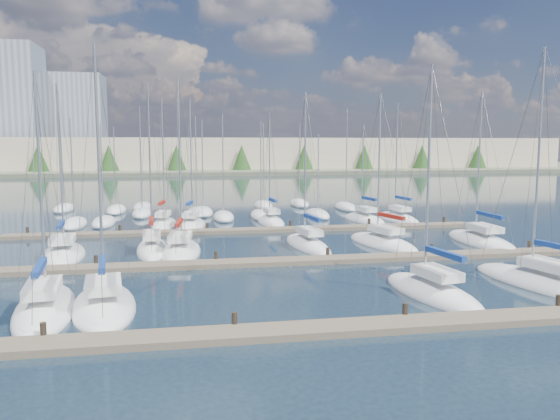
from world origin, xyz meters
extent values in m
plane|color=#1D2D3A|center=(0.00, 60.00, 0.00)|extent=(400.00, 400.00, 0.00)
cube|color=#6B5E4C|center=(0.00, 2.00, 0.15)|extent=(44.00, 1.80, 0.35)
cylinder|color=#2D261C|center=(-12.00, 2.90, 0.30)|extent=(0.26, 0.26, 1.10)
cylinder|color=#2D261C|center=(-4.00, 2.90, 0.30)|extent=(0.26, 0.26, 1.10)
cylinder|color=#2D261C|center=(4.00, 2.90, 0.30)|extent=(0.26, 0.26, 1.10)
cylinder|color=#2D261C|center=(12.00, 2.90, 0.30)|extent=(0.26, 0.26, 1.10)
cube|color=#6B5E4C|center=(0.00, 16.00, 0.15)|extent=(44.00, 1.80, 0.35)
cylinder|color=#2D261C|center=(-12.00, 16.90, 0.30)|extent=(0.26, 0.26, 1.10)
cylinder|color=#2D261C|center=(-4.00, 16.90, 0.30)|extent=(0.26, 0.26, 1.10)
cylinder|color=#2D261C|center=(4.00, 16.90, 0.30)|extent=(0.26, 0.26, 1.10)
cylinder|color=#2D261C|center=(12.00, 16.90, 0.30)|extent=(0.26, 0.26, 1.10)
cylinder|color=#2D261C|center=(20.00, 16.90, 0.30)|extent=(0.26, 0.26, 1.10)
cube|color=#6B5E4C|center=(0.00, 30.00, 0.15)|extent=(44.00, 1.80, 0.35)
cylinder|color=#2D261C|center=(-20.00, 30.90, 0.30)|extent=(0.26, 0.26, 1.10)
cylinder|color=#2D261C|center=(-12.00, 30.90, 0.30)|extent=(0.26, 0.26, 1.10)
cylinder|color=#2D261C|center=(-4.00, 30.90, 0.30)|extent=(0.26, 0.26, 1.10)
cylinder|color=#2D261C|center=(4.00, 30.90, 0.30)|extent=(0.26, 0.26, 1.10)
cylinder|color=#2D261C|center=(12.00, 30.90, 0.30)|extent=(0.26, 0.26, 1.10)
cylinder|color=#2D261C|center=(20.00, 30.90, 0.30)|extent=(0.26, 0.26, 1.10)
ellipsoid|color=white|center=(3.61, 21.74, 0.05)|extent=(3.33, 8.79, 1.60)
cube|color=silver|center=(3.66, 21.31, 1.35)|extent=(1.63, 3.13, 0.50)
cylinder|color=#9EA0A5|center=(3.53, 22.42, 6.71)|extent=(0.14, 0.14, 11.22)
cylinder|color=#9EA0A5|center=(3.75, 20.63, 2.40)|extent=(0.53, 3.59, 0.10)
cube|color=navy|center=(3.75, 20.63, 2.52)|extent=(0.69, 3.32, 0.30)
ellipsoid|color=white|center=(-8.61, 22.08, 0.05)|extent=(2.73, 8.38, 1.60)
cube|color=silver|center=(-8.59, 21.67, 1.35)|extent=(1.43, 2.95, 0.50)
cylinder|color=#9EA0A5|center=(-8.65, 22.74, 6.96)|extent=(0.14, 0.14, 11.73)
cylinder|color=#9EA0A5|center=(-8.56, 21.01, 2.40)|extent=(0.26, 3.48, 0.10)
cube|color=maroon|center=(-8.56, 21.01, 2.52)|extent=(0.45, 3.21, 0.30)
ellipsoid|color=white|center=(2.77, 35.28, 0.05)|extent=(2.84, 7.22, 1.60)
cube|color=maroon|center=(2.77, 35.28, 0.05)|extent=(1.46, 3.47, 0.12)
cube|color=silver|center=(2.80, 34.93, 1.35)|extent=(1.47, 2.56, 0.50)
cylinder|color=#9EA0A5|center=(2.74, 35.85, 6.29)|extent=(0.14, 0.14, 10.38)
cylinder|color=#9EA0A5|center=(2.84, 34.37, 2.40)|extent=(0.31, 2.97, 0.10)
cube|color=navy|center=(2.84, 34.37, 2.52)|extent=(0.49, 2.75, 0.30)
ellipsoid|color=white|center=(-5.46, 33.81, 0.05)|extent=(3.77, 7.36, 1.60)
cube|color=silver|center=(-5.52, 33.46, 1.35)|extent=(1.82, 2.67, 0.50)
cylinder|color=#9EA0A5|center=(-5.36, 34.36, 6.83)|extent=(0.14, 0.14, 11.47)
cylinder|color=#9EA0A5|center=(-5.62, 32.91, 2.40)|extent=(0.63, 2.92, 0.10)
cube|color=navy|center=(-5.62, 32.91, 2.52)|extent=(0.78, 2.72, 0.30)
ellipsoid|color=white|center=(12.92, 35.07, 0.05)|extent=(3.84, 7.83, 1.60)
cube|color=silver|center=(12.98, 34.70, 1.35)|extent=(1.86, 2.83, 0.50)
cylinder|color=#9EA0A5|center=(12.82, 35.66, 5.71)|extent=(0.14, 0.14, 9.22)
cylinder|color=#9EA0A5|center=(13.08, 34.11, 2.40)|extent=(0.61, 3.12, 0.10)
cube|color=navy|center=(13.08, 34.11, 2.52)|extent=(0.77, 2.91, 0.30)
ellipsoid|color=white|center=(16.75, 35.14, 0.05)|extent=(3.30, 8.33, 1.60)
cube|color=black|center=(16.75, 35.14, 0.05)|extent=(1.68, 4.01, 0.12)
cube|color=silver|center=(16.79, 34.74, 1.35)|extent=(1.62, 2.97, 0.50)
cylinder|color=#9EA0A5|center=(16.67, 35.79, 6.84)|extent=(0.14, 0.14, 11.49)
cylinder|color=#9EA0A5|center=(16.87, 34.10, 2.40)|extent=(0.50, 3.39, 0.10)
cube|color=navy|center=(16.87, 34.10, 2.52)|extent=(0.66, 3.15, 0.30)
ellipsoid|color=white|center=(9.86, 21.52, 0.05)|extent=(4.88, 9.10, 1.60)
cube|color=black|center=(9.86, 21.52, 0.05)|extent=(2.45, 4.39, 0.12)
cube|color=silver|center=(9.96, 21.10, 1.35)|extent=(2.26, 3.32, 0.50)
cylinder|color=#9EA0A5|center=(9.69, 22.19, 6.72)|extent=(0.14, 0.14, 11.24)
cylinder|color=#9EA0A5|center=(10.14, 20.43, 2.40)|extent=(0.99, 3.55, 0.10)
cube|color=maroon|center=(10.14, 20.43, 2.52)|extent=(1.12, 3.32, 0.30)
ellipsoid|color=white|center=(-14.94, 21.17, 0.05)|extent=(3.89, 8.21, 1.60)
cube|color=black|center=(-14.94, 21.17, 0.05)|extent=(1.99, 3.96, 0.12)
cube|color=silver|center=(-14.89, 20.78, 1.35)|extent=(1.96, 2.94, 0.50)
cylinder|color=#9EA0A5|center=(-15.01, 21.80, 6.84)|extent=(0.14, 0.14, 11.49)
cylinder|color=#9EA0A5|center=(-14.82, 20.15, 2.40)|extent=(0.47, 3.32, 0.10)
cube|color=navy|center=(-14.82, 20.15, 2.52)|extent=(0.64, 3.08, 0.30)
ellipsoid|color=white|center=(-12.96, 7.24, 0.05)|extent=(3.91, 9.37, 1.60)
cube|color=black|center=(-12.96, 7.24, 0.05)|extent=(1.99, 4.51, 0.12)
cube|color=silver|center=(-12.91, 6.78, 1.35)|extent=(1.93, 3.35, 0.50)
cylinder|color=#9EA0A5|center=(-13.05, 7.96, 6.42)|extent=(0.14, 0.14, 10.64)
cylinder|color=#9EA0A5|center=(-12.82, 6.06, 2.40)|extent=(0.57, 3.81, 0.10)
cube|color=navy|center=(-12.82, 6.06, 2.52)|extent=(0.73, 3.53, 0.30)
ellipsoid|color=white|center=(14.40, 7.39, 0.05)|extent=(5.06, 10.70, 1.60)
cube|color=maroon|center=(14.40, 7.39, 0.05)|extent=(2.54, 5.16, 0.12)
cube|color=silver|center=(14.51, 6.89, 1.35)|extent=(2.33, 3.87, 0.50)
cylinder|color=#9EA0A5|center=(14.22, 8.20, 7.40)|extent=(0.14, 0.14, 12.61)
ellipsoid|color=white|center=(-6.42, 20.78, 0.05)|extent=(3.58, 8.58, 1.60)
cube|color=maroon|center=(-6.42, 20.78, 0.05)|extent=(1.83, 4.13, 0.12)
cube|color=silver|center=(-6.46, 20.36, 1.35)|extent=(1.83, 3.05, 0.50)
cylinder|color=#9EA0A5|center=(-6.37, 21.45, 7.19)|extent=(0.14, 0.14, 12.17)
cylinder|color=#9EA0A5|center=(-6.51, 19.69, 2.40)|extent=(0.38, 3.52, 0.10)
cube|color=maroon|center=(-6.51, 19.69, 2.52)|extent=(0.55, 3.25, 0.30)
ellipsoid|color=white|center=(-10.17, 7.32, 0.05)|extent=(4.14, 8.66, 1.60)
cube|color=silver|center=(-10.12, 6.91, 1.35)|extent=(2.07, 3.11, 0.50)
cylinder|color=#9EA0A5|center=(-10.25, 7.98, 7.09)|extent=(0.14, 0.14, 11.99)
cylinder|color=#9EA0A5|center=(-10.03, 6.25, 2.40)|extent=(0.54, 3.48, 0.10)
cube|color=navy|center=(-10.03, 6.25, 2.52)|extent=(0.71, 3.23, 0.30)
ellipsoid|color=white|center=(7.18, 6.78, 0.05)|extent=(3.90, 8.61, 1.60)
cube|color=silver|center=(7.24, 6.37, 1.35)|extent=(1.89, 3.09, 0.50)
cylinder|color=#9EA0A5|center=(7.07, 7.43, 6.78)|extent=(0.14, 0.14, 11.36)
cylinder|color=#9EA0A5|center=(7.34, 5.71, 2.40)|extent=(0.63, 3.46, 0.10)
cube|color=navy|center=(7.34, 5.71, 2.52)|extent=(0.79, 3.21, 0.30)
ellipsoid|color=white|center=(-8.16, 34.81, 0.05)|extent=(3.13, 7.62, 1.60)
cube|color=black|center=(-8.16, 34.81, 0.05)|extent=(1.59, 3.67, 0.12)
cube|color=silver|center=(-8.21, 34.44, 1.35)|extent=(1.54, 2.72, 0.50)
cylinder|color=#9EA0A5|center=(-8.09, 35.40, 6.92)|extent=(0.14, 0.14, 11.64)
cylinder|color=#9EA0A5|center=(-8.28, 33.86, 2.40)|extent=(0.48, 3.10, 0.10)
cube|color=maroon|center=(-8.28, 33.86, 2.52)|extent=(0.65, 2.87, 0.30)
ellipsoid|color=white|center=(18.30, 20.96, 0.05)|extent=(3.06, 9.72, 1.60)
cube|color=silver|center=(18.29, 20.48, 1.35)|extent=(1.67, 3.41, 0.50)
cylinder|color=#9EA0A5|center=(18.30, 21.74, 6.84)|extent=(0.14, 0.14, 11.47)
cylinder|color=#9EA0A5|center=(18.29, 19.70, 2.40)|extent=(0.12, 4.08, 0.10)
cube|color=navy|center=(18.29, 19.70, 2.52)|extent=(0.32, 3.75, 0.30)
cylinder|color=#9EA0A5|center=(-20.75, 49.89, 6.50)|extent=(0.12, 0.12, 11.20)
ellipsoid|color=white|center=(-20.75, 49.89, 0.25)|extent=(2.20, 6.40, 1.40)
cylinder|color=#9EA0A5|center=(-3.94, 43.45, 5.97)|extent=(0.12, 0.12, 10.14)
ellipsoid|color=white|center=(-3.94, 43.45, 0.25)|extent=(2.20, 6.40, 1.40)
cylinder|color=#9EA0A5|center=(-4.68, 43.24, 6.14)|extent=(0.12, 0.12, 10.49)
ellipsoid|color=white|center=(-4.68, 43.24, 0.25)|extent=(2.20, 6.40, 1.40)
cylinder|color=#9EA0A5|center=(9.07, 50.53, 5.93)|extent=(0.12, 0.12, 10.06)
ellipsoid|color=white|center=(9.07, 50.53, 0.25)|extent=(2.20, 6.40, 1.40)
cylinder|color=#9EA0A5|center=(-14.23, 47.33, 5.60)|extent=(0.12, 0.12, 9.39)
ellipsoid|color=white|center=(-14.23, 47.33, 0.25)|extent=(2.20, 6.40, 1.40)
cylinder|color=#9EA0A5|center=(-16.97, 36.19, 5.83)|extent=(0.12, 0.12, 9.85)
ellipsoid|color=white|center=(-16.97, 36.19, 0.25)|extent=(2.20, 6.40, 1.40)
cylinder|color=#9EA0A5|center=(-14.23, 36.83, 5.55)|extent=(0.12, 0.12, 9.30)
ellipsoid|color=white|center=(-14.23, 36.83, 0.25)|extent=(2.20, 6.40, 1.40)
cylinder|color=#9EA0A5|center=(13.97, 45.41, 6.74)|extent=(0.12, 0.12, 11.68)
ellipsoid|color=white|center=(13.97, 45.41, 0.25)|extent=(2.20, 6.40, 1.40)
cylinder|color=#9EA0A5|center=(2.31, 39.32, 5.78)|extent=(0.12, 0.12, 9.76)
ellipsoid|color=white|center=(2.31, 39.32, 0.25)|extent=(2.20, 6.40, 1.40)
cylinder|color=#9EA0A5|center=(-11.34, 49.91, 6.87)|extent=(0.12, 0.12, 11.95)
ellipsoid|color=white|center=(-11.34, 49.91, 0.25)|extent=(2.20, 6.40, 1.40)
cylinder|color=#9EA0A5|center=(8.76, 39.06, 5.13)|extent=(0.12, 0.12, 8.46)
ellipsoid|color=white|center=(8.76, 39.06, 0.25)|extent=(2.20, 6.40, 1.40)
cylinder|color=#9EA0A5|center=(-10.91, 43.47, 4.96)|extent=(0.12, 0.12, 8.12)
ellipsoid|color=white|center=(-10.91, 43.47, 0.25)|extent=(2.20, 6.40, 1.40)
cylinder|color=#9EA0A5|center=(4.00, 49.08, 5.90)|extent=(0.12, 0.12, 10.00)
ellipsoid|color=white|center=(4.00, 49.08, 0.25)|extent=(2.20, 6.40, 1.40)
cylinder|color=#9EA0A5|center=(-1.89, 38.97, 6.17)|extent=(0.12, 0.12, 10.54)
ellipsoid|color=white|center=(-1.89, 38.97, 0.25)|extent=(2.20, 6.40, 1.40)
cube|color=#666B51|center=(0.00, 150.00, 0.50)|extent=(400.00, 60.00, 1.00)
cube|color=beige|center=(10.00, 140.00, 5.00)|extent=(200.00, 12.00, 10.00)
cube|color=slate|center=(-60.00, 160.00, 19.00)|extent=(22.00, 18.00, 38.00)
cube|color=slate|center=(-40.00, 165.00, 15.00)|extent=(18.00, 15.00, 30.00)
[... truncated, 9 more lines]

